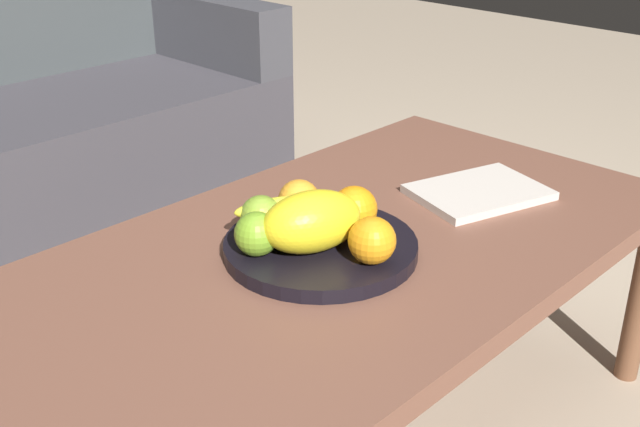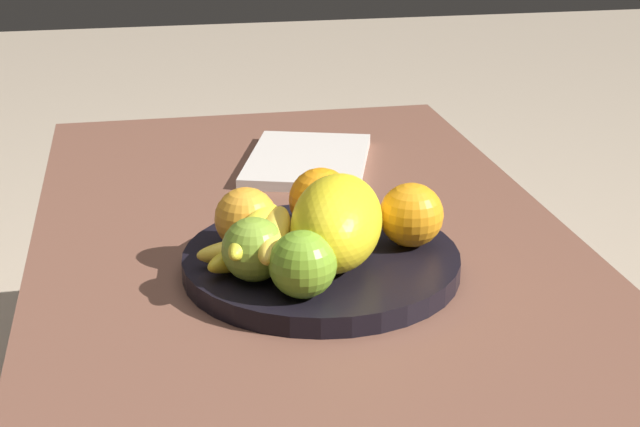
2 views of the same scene
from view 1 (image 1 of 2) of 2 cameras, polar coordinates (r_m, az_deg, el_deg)
The scene contains 10 objects.
coffee_table at distance 1.39m, azimuth 1.68°, elevation -3.71°, with size 1.29×0.69×0.45m.
fruit_bowl at distance 1.32m, azimuth 0.00°, elevation -2.45°, with size 0.33×0.33×0.03m, color black.
melon_large_front at distance 1.27m, azimuth -0.62°, elevation -0.59°, with size 0.17×0.10×0.10m, color yellow.
orange_front at distance 1.37m, azimuth -1.53°, elevation 0.96°, with size 0.07×0.07×0.07m, color orange.
orange_left at distance 1.34m, azimuth 2.49°, elevation 0.32°, with size 0.08×0.08×0.08m, color orange.
orange_right at distance 1.24m, azimuth 3.80°, elevation -1.97°, with size 0.08×0.08×0.08m, color orange.
apple_front at distance 1.32m, azimuth -4.31°, elevation -0.20°, with size 0.07×0.07×0.07m, color olive.
apple_left at distance 1.26m, azimuth -4.63°, elevation -1.49°, with size 0.07×0.07×0.07m, color #709F26.
banana_bunch at distance 1.34m, azimuth -2.86°, elevation -0.15°, with size 0.17×0.15×0.06m.
magazine at distance 1.57m, azimuth 11.47°, elevation 1.53°, with size 0.25×0.18×0.02m, color beige.
Camera 1 is at (-0.90, -0.81, 1.08)m, focal length 44.02 mm.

